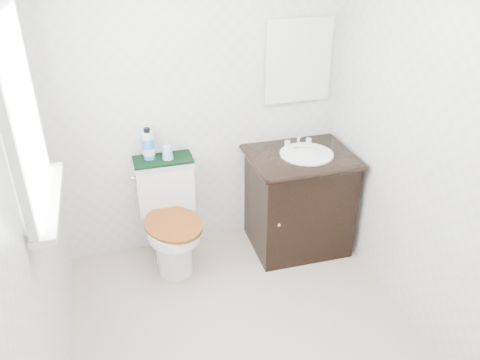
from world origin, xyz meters
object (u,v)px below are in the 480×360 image
toilet (170,221)px  cup (168,152)px  mouthwash_bottle (148,145)px  vanity (298,197)px  trash_bin (266,228)px

toilet → cup: size_ratio=8.12×
cup → mouthwash_bottle: bearing=161.2°
vanity → cup: (-0.98, 0.17, 0.45)m
vanity → cup: size_ratio=9.17×
vanity → mouthwash_bottle: 1.24m
vanity → cup: 1.10m
trash_bin → toilet: bearing=-179.6°
trash_bin → vanity: bearing=-16.0°
toilet → mouthwash_bottle: 0.61m
toilet → cup: cup is taller
toilet → trash_bin: toilet is taller
vanity → trash_bin: size_ratio=3.25×
toilet → trash_bin: (0.78, 0.00, -0.21)m
mouthwash_bottle → cup: bearing=-18.8°
trash_bin → cup: cup is taller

